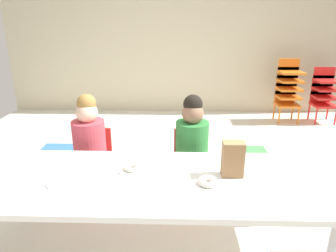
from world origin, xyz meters
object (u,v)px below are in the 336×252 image
craft_table (154,184)px  paper_bag_brown (233,159)px  seated_child_near_camera (90,139)px  kid_chair_red_stack (324,91)px  donut_powdered_loose (208,181)px  kid_chair_orange_stack (288,87)px  seated_child_middle_seat (192,140)px  paper_plate_center_table (62,182)px  paper_plate_near_edge (132,170)px  donut_powdered_on_plate (132,167)px

craft_table → paper_bag_brown: 0.50m
seated_child_near_camera → kid_chair_red_stack: (2.87, 2.22, -0.10)m
paper_bag_brown → donut_powdered_loose: 0.22m
kid_chair_orange_stack → donut_powdered_loose: size_ratio=7.82×
craft_table → donut_powdered_loose: 0.33m
seated_child_middle_seat → paper_plate_center_table: 1.06m
craft_table → paper_plate_near_edge: (-0.15, 0.10, 0.04)m
seated_child_middle_seat → paper_bag_brown: size_ratio=4.17×
seated_child_near_camera → kid_chair_red_stack: size_ratio=1.15×
paper_bag_brown → paper_plate_near_edge: 0.63m
craft_table → paper_plate_center_table: (-0.54, -0.07, 0.04)m
kid_chair_orange_stack → donut_powdered_on_plate: 3.35m
paper_bag_brown → donut_powdered_on_plate: bearing=176.2°
seated_child_near_camera → paper_plate_center_table: size_ratio=5.10×
seated_child_near_camera → donut_powdered_on_plate: size_ratio=8.62×
craft_table → kid_chair_orange_stack: (1.77, 2.85, 0.00)m
donut_powdered_loose → kid_chair_orange_stack: bearing=63.5°
craft_table → donut_powdered_on_plate: (-0.15, 0.10, 0.06)m
kid_chair_orange_stack → paper_plate_near_edge: bearing=-124.9°
seated_child_middle_seat → paper_plate_center_table: size_ratio=5.10×
donut_powdered_loose → seated_child_near_camera: bearing=142.4°
craft_table → kid_chair_orange_stack: bearing=58.1°
donut_powdered_loose → kid_chair_red_stack: bearing=55.7°
kid_chair_orange_stack → paper_plate_near_edge: (-1.92, -2.75, 0.04)m
seated_child_middle_seat → paper_plate_near_edge: size_ratio=5.10×
kid_chair_red_stack → paper_bag_brown: size_ratio=3.64×
donut_powdered_on_plate → donut_powdered_loose: bearing=-18.5°
seated_child_near_camera → craft_table: bearing=-47.7°
donut_powdered_on_plate → seated_child_near_camera: bearing=128.6°
craft_table → paper_bag_brown: size_ratio=9.35×
craft_table → donut_powdered_on_plate: donut_powdered_on_plate is taller
donut_powdered_on_plate → seated_child_middle_seat: bearing=52.4°
seated_child_middle_seat → paper_bag_brown: bearing=-68.7°
donut_powdered_loose → paper_plate_center_table: bearing=-179.0°
seated_child_near_camera → paper_bag_brown: 1.19m
kid_chair_orange_stack → donut_powdered_on_plate: size_ratio=8.64×
paper_plate_center_table → donut_powdered_loose: donut_powdered_loose is taller
paper_plate_near_edge → donut_powdered_loose: donut_powdered_loose is taller
seated_child_middle_seat → craft_table: bearing=-112.4°
seated_child_near_camera → kid_chair_orange_stack: seated_child_near_camera is taller
kid_chair_orange_stack → paper_bag_brown: size_ratio=4.18×
paper_bag_brown → donut_powdered_on_plate: paper_bag_brown is taller
donut_powdered_loose → craft_table: bearing=169.6°
paper_bag_brown → paper_plate_center_table: bearing=-172.7°
paper_plate_near_edge → donut_powdered_loose: (0.47, -0.16, 0.01)m
kid_chair_red_stack → donut_powdered_loose: kid_chair_red_stack is taller
seated_child_near_camera → kid_chair_orange_stack: 3.23m
paper_plate_near_edge → kid_chair_orange_stack: bearing=55.1°
kid_chair_orange_stack → donut_powdered_loose: kid_chair_orange_stack is taller
craft_table → kid_chair_red_stack: kid_chair_red_stack is taller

